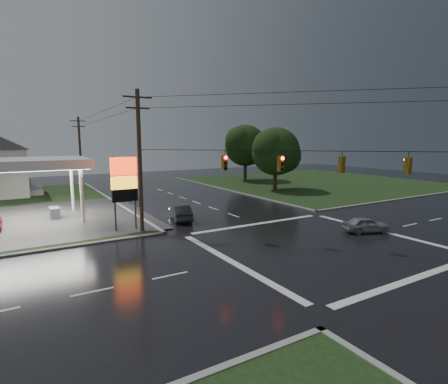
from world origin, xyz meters
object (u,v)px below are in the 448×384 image
car_north (181,213)px  utility_pole_n (80,152)px  utility_pole_nw (140,160)px  pylon_sign (124,181)px  tree_ne_near (276,151)px  tree_ne_far (246,146)px  car_crossing (366,224)px

car_north → utility_pole_n: bearing=-66.9°
utility_pole_nw → car_north: bearing=27.4°
pylon_sign → tree_ne_near: bearing=25.0°
tree_ne_far → car_north: bearing=-135.1°
utility_pole_nw → tree_ne_far: 36.20m
utility_pole_n → pylon_sign: bearing=-92.1°
car_north → tree_ne_far: bearing=-121.3°
tree_ne_far → car_crossing: (-11.42, -33.56, -5.57)m
utility_pole_nw → tree_ne_far: size_ratio=1.12×
pylon_sign → tree_ne_near: 27.23m
tree_ne_near → tree_ne_far: (3.01, 12.00, 0.62)m
tree_ne_far → car_crossing: 35.89m
pylon_sign → utility_pole_n: size_ratio=0.57×
pylon_sign → car_crossing: (16.23, -10.07, -3.40)m
utility_pole_n → tree_ne_near: bearing=-34.1°
utility_pole_n → car_north: bearing=-80.7°
car_north → car_crossing: car_north is taller
tree_ne_near → car_crossing: size_ratio=2.50×
car_north → car_crossing: size_ratio=1.19×
car_crossing → car_north: bearing=67.1°
car_north → utility_pole_nw: bearing=41.2°
car_north → car_crossing: (10.93, -11.30, -0.09)m
pylon_sign → car_north: bearing=13.1°
utility_pole_n → car_north: 27.04m
utility_pole_n → tree_ne_far: (26.65, -4.01, 0.71)m
pylon_sign → tree_ne_far: size_ratio=0.61×
pylon_sign → utility_pole_n: (1.00, 27.50, 1.46)m
utility_pole_n → car_north: utility_pole_n is taller
tree_ne_near → car_north: tree_ne_near is taller
pylon_sign → tree_ne_far: 36.35m
pylon_sign → car_north: pylon_sign is taller
pylon_sign → car_crossing: 19.40m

